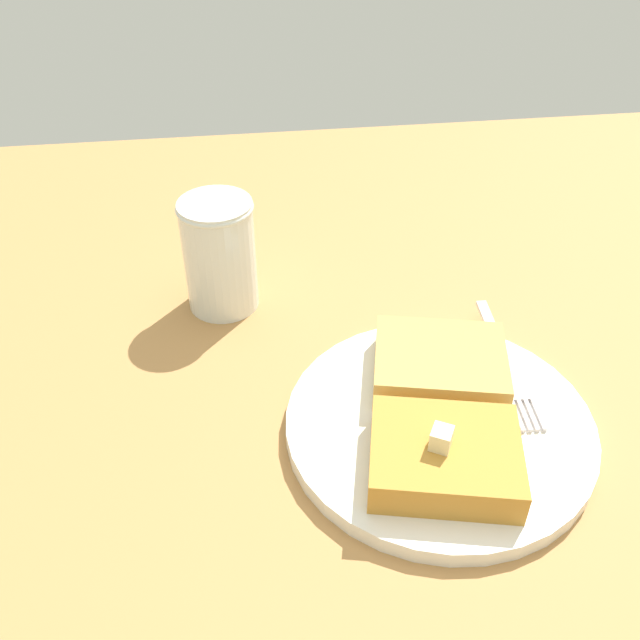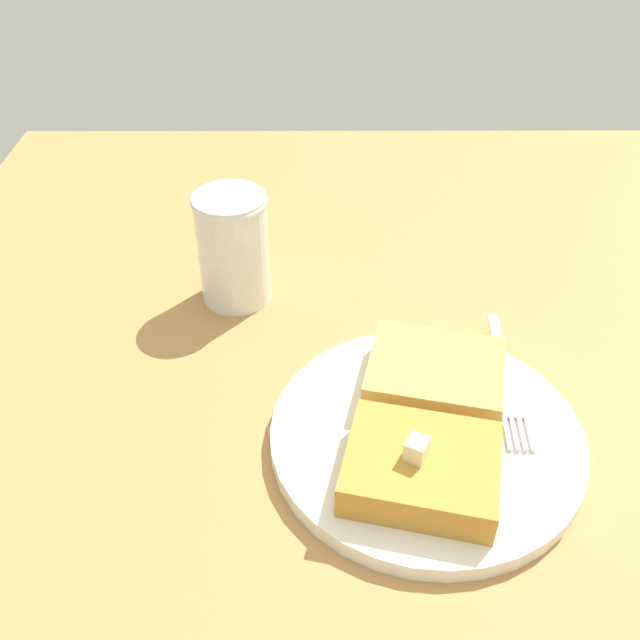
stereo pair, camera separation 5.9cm
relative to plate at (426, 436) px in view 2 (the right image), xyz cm
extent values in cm
cube|color=#AE7B45|center=(0.07, -8.82, -2.18)|extent=(114.99, 114.99, 2.77)
cylinder|color=white|center=(0.00, 0.00, -0.11)|extent=(23.49, 23.49, 1.39)
torus|color=gray|center=(0.00, 0.00, 0.19)|extent=(23.49, 23.49, 0.80)
cube|color=#BE8330|center=(-4.67, 1.07, 1.94)|extent=(10.64, 12.00, 2.72)
cube|color=tan|center=(4.67, -1.07, 1.94)|extent=(10.64, 12.00, 2.72)
cube|color=beige|center=(-4.80, 1.57, 4.07)|extent=(2.01, 1.95, 1.53)
cube|color=silver|center=(8.82, -7.24, 0.77)|extent=(10.04, 1.49, 0.36)
cube|color=silver|center=(2.43, -6.86, 0.77)|extent=(2.92, 2.36, 0.36)
cube|color=silver|center=(-0.61, -7.51, 0.77)|extent=(3.21, 0.51, 0.36)
cube|color=silver|center=(-0.58, -6.96, 0.77)|extent=(3.21, 0.51, 0.36)
cube|color=silver|center=(-0.55, -6.41, 0.77)|extent=(3.21, 0.51, 0.36)
cube|color=silver|center=(-0.52, -5.86, 0.77)|extent=(3.21, 0.51, 0.36)
cylinder|color=#3C1205|center=(18.92, 15.93, 3.48)|extent=(6.04, 6.04, 8.56)
cylinder|color=silver|center=(18.92, 15.93, 4.59)|extent=(6.57, 6.57, 10.79)
torus|color=silver|center=(18.92, 15.93, 9.53)|extent=(6.80, 6.80, 0.50)
camera|label=1|loc=(-36.11, 13.94, 40.15)|focal=40.00mm
camera|label=2|loc=(-36.50, 8.09, 40.15)|focal=40.00mm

